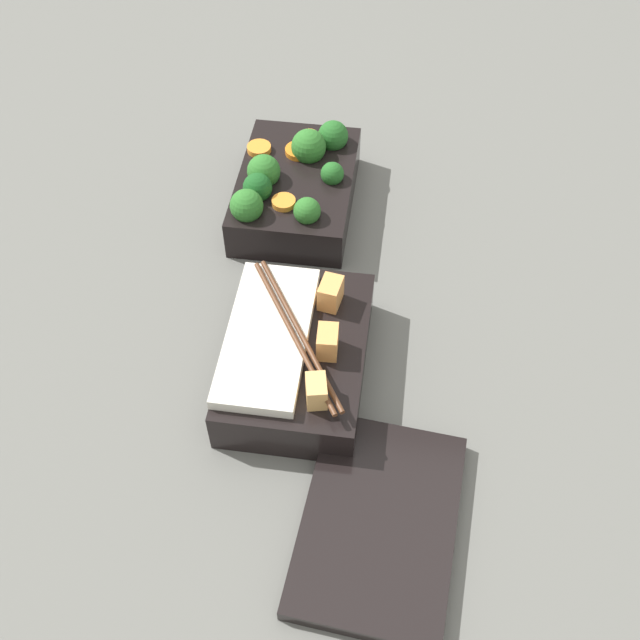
# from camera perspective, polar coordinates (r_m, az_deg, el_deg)

# --- Properties ---
(ground_plane) EXTENTS (3.00, 3.00, 0.00)m
(ground_plane) POSITION_cam_1_polar(r_m,az_deg,el_deg) (0.83, -1.61, 2.33)
(ground_plane) COLOR slate
(bento_tray_vegetable) EXTENTS (0.20, 0.14, 0.08)m
(bento_tray_vegetable) POSITION_cam_1_polar(r_m,az_deg,el_deg) (0.90, -1.96, 10.15)
(bento_tray_vegetable) COLOR black
(bento_tray_vegetable) RESTS_ON ground_plane
(bento_tray_rice) EXTENTS (0.20, 0.13, 0.08)m
(bento_tray_rice) POSITION_cam_1_polar(r_m,az_deg,el_deg) (0.74, -1.92, -2.61)
(bento_tray_rice) COLOR black
(bento_tray_rice) RESTS_ON ground_plane
(bento_lid) EXTENTS (0.20, 0.15, 0.02)m
(bento_lid) POSITION_cam_1_polar(r_m,az_deg,el_deg) (0.67, 4.50, -15.18)
(bento_lid) COLOR black
(bento_lid) RESTS_ON ground_plane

